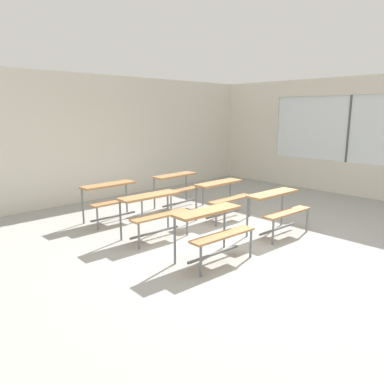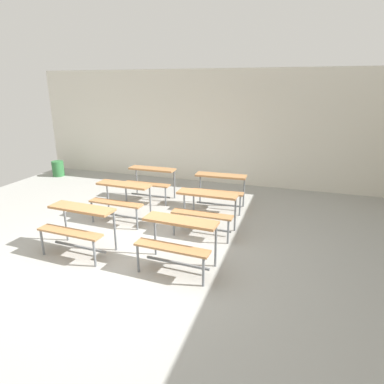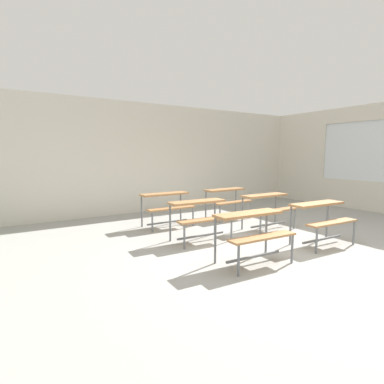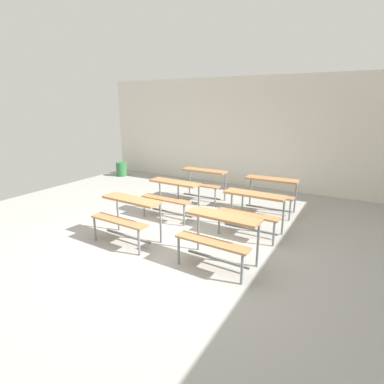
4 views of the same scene
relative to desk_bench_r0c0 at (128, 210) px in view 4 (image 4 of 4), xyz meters
name	(u,v)px [view 4 (image 4 of 4)]	position (x,y,z in m)	size (l,w,h in m)	color
ground	(170,249)	(0.74, 0.14, -0.59)	(10.00, 9.00, 0.05)	#9E9E99
wall_back	(260,133)	(0.74, 4.64, 0.94)	(10.00, 0.12, 3.00)	silver
desk_bench_r0c0	(128,210)	(0.00, 0.00, 0.00)	(1.13, 0.64, 0.74)	#A87547
desk_bench_r0c1	(219,229)	(1.68, 0.02, 0.00)	(1.13, 0.64, 0.74)	#A87547
desk_bench_r1c0	(172,191)	(-0.02, 1.37, 0.00)	(1.12, 0.63, 0.74)	#A87547
desk_bench_r1c1	(252,204)	(1.72, 1.34, 0.00)	(1.11, 0.61, 0.74)	#A87547
desk_bench_r2c0	(202,178)	(-0.02, 2.71, 0.00)	(1.10, 0.59, 0.74)	#A87547
desk_bench_r2c1	(270,187)	(1.66, 2.64, 0.00)	(1.12, 0.63, 0.74)	#A87547
trash_bin	(122,169)	(-3.56, 3.76, -0.34)	(0.34, 0.34, 0.44)	#2D6B38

